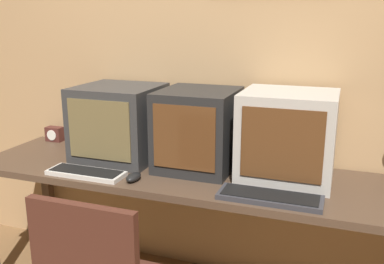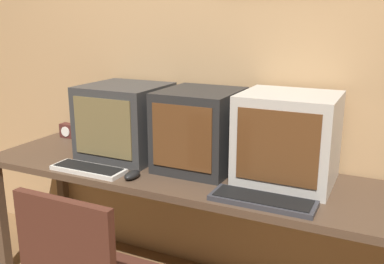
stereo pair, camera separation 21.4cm
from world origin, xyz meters
name	(u,v)px [view 1 (the left image)]	position (x,y,z in m)	size (l,w,h in m)	color
wall_back	(214,56)	(0.00, 1.31, 1.30)	(8.00, 0.08, 2.60)	tan
desk	(192,185)	(0.00, 0.96, 0.67)	(2.37, 0.63, 0.74)	#4C3828
monitor_left	(119,122)	(-0.46, 1.05, 0.95)	(0.44, 0.43, 0.41)	#333333
monitor_center	(197,129)	(0.00, 1.05, 0.95)	(0.38, 0.42, 0.41)	black
monitor_right	(288,136)	(0.46, 1.05, 0.96)	(0.44, 0.40, 0.43)	#B7B2A8
keyboard_main	(86,173)	(-0.49, 0.74, 0.75)	(0.40, 0.14, 0.03)	beige
keyboard_side	(270,197)	(0.44, 0.75, 0.75)	(0.45, 0.16, 0.03)	#333338
mouse_near_keyboard	(133,177)	(-0.23, 0.75, 0.76)	(0.06, 0.11, 0.04)	black
desk_clock	(55,134)	(-1.03, 1.21, 0.79)	(0.11, 0.07, 0.09)	#4C231E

